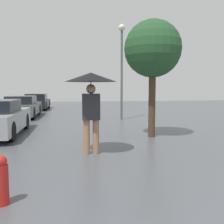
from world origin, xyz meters
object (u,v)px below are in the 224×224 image
tree (153,50)px  fire_hydrant (1,180)px  pedestrian (91,88)px  parked_car_third (22,107)px  parked_car_farthest (37,102)px  street_lamp (122,56)px

tree → fire_hydrant: bearing=-129.5°
pedestrian → fire_hydrant: size_ratio=2.84×
pedestrian → parked_car_third: pedestrian is taller
parked_car_farthest → fire_hydrant: size_ratio=5.76×
fire_hydrant → pedestrian: bearing=60.0°
parked_car_third → fire_hydrant: 11.18m
parked_car_farthest → parked_car_third: bearing=-91.0°
tree → fire_hydrant: 6.24m
pedestrian → street_lamp: size_ratio=0.41×
parked_car_farthest → street_lamp: street_lamp is taller
tree → street_lamp: bearing=90.9°
street_lamp → fire_hydrant: size_ratio=6.86×
parked_car_third → street_lamp: street_lamp is taller
parked_car_third → tree: bearing=-50.8°
parked_car_third → tree: (5.41, -6.63, 2.32)m
pedestrian → parked_car_farthest: 14.24m
pedestrian → parked_car_farthest: (-3.14, 13.85, -1.08)m
parked_car_farthest → tree: 13.31m
parked_car_third → parked_car_farthest: size_ratio=0.95×
pedestrian → fire_hydrant: bearing=-120.0°
pedestrian → tree: bearing=40.7°
pedestrian → parked_car_third: 9.17m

